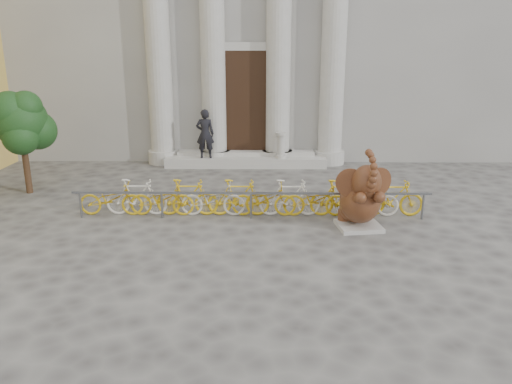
{
  "coord_description": "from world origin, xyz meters",
  "views": [
    {
      "loc": [
        0.64,
        -9.06,
        4.44
      ],
      "look_at": [
        0.48,
        2.16,
        1.1
      ],
      "focal_mm": 35.0,
      "sensor_mm": 36.0,
      "label": 1
    }
  ],
  "objects_px": {
    "tree": "(21,123)",
    "elephant_statue": "(361,200)",
    "bike_rack": "(251,198)",
    "pedestrian": "(205,134)"
  },
  "relations": [
    {
      "from": "elephant_statue",
      "to": "bike_rack",
      "type": "bearing_deg",
      "value": 152.81
    },
    {
      "from": "elephant_statue",
      "to": "bike_rack",
      "type": "relative_size",
      "value": 0.22
    },
    {
      "from": "elephant_statue",
      "to": "tree",
      "type": "xyz_separation_m",
      "value": [
        -9.62,
        2.98,
        1.43
      ]
    },
    {
      "from": "tree",
      "to": "pedestrian",
      "type": "bearing_deg",
      "value": 33.93
    },
    {
      "from": "tree",
      "to": "elephant_statue",
      "type": "bearing_deg",
      "value": -17.2
    },
    {
      "from": "tree",
      "to": "pedestrian",
      "type": "relative_size",
      "value": 1.73
    },
    {
      "from": "tree",
      "to": "pedestrian",
      "type": "xyz_separation_m",
      "value": [
        5.08,
        3.42,
        -0.92
      ]
    },
    {
      "from": "elephant_statue",
      "to": "tree",
      "type": "distance_m",
      "value": 10.18
    },
    {
      "from": "bike_rack",
      "to": "tree",
      "type": "height_order",
      "value": "tree"
    },
    {
      "from": "elephant_statue",
      "to": "tree",
      "type": "height_order",
      "value": "tree"
    }
  ]
}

